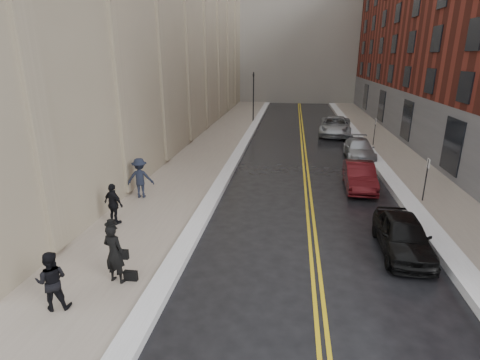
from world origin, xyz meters
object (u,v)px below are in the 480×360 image
(car_black, at_px, (403,235))
(pedestrian_b, at_px, (140,178))
(car_silver_far, at_px, (335,126))
(pedestrian_c, at_px, (114,204))
(car_silver_near, at_px, (359,149))
(car_maroon, at_px, (359,176))
(pedestrian_main, at_px, (114,253))
(pedestrian_a, at_px, (52,281))

(car_black, bearing_deg, pedestrian_b, 163.07)
(car_silver_far, relative_size, pedestrian_c, 3.35)
(car_silver_near, bearing_deg, pedestrian_b, -139.73)
(pedestrian_b, bearing_deg, car_silver_far, -132.62)
(car_silver_near, relative_size, pedestrian_b, 2.32)
(car_maroon, distance_m, car_silver_far, 14.54)
(car_black, relative_size, car_silver_far, 0.69)
(pedestrian_c, bearing_deg, car_silver_far, -93.58)
(car_silver_far, height_order, pedestrian_b, pedestrian_b)
(car_silver_far, bearing_deg, pedestrian_b, -115.34)
(car_silver_far, bearing_deg, pedestrian_c, -111.12)
(pedestrian_main, distance_m, pedestrian_c, 4.41)
(pedestrian_a, bearing_deg, car_silver_near, -139.07)
(pedestrian_main, xyz_separation_m, pedestrian_a, (-1.10, -1.45, -0.11))
(car_silver_far, bearing_deg, car_black, -82.85)
(car_maroon, height_order, car_silver_near, car_maroon)
(car_maroon, height_order, pedestrian_a, pedestrian_a)
(car_silver_near, height_order, car_silver_far, car_silver_far)
(pedestrian_main, bearing_deg, car_silver_far, -96.19)
(pedestrian_a, bearing_deg, car_silver_far, -129.06)
(car_maroon, bearing_deg, pedestrian_main, -128.37)
(car_silver_far, bearing_deg, pedestrian_main, -103.40)
(car_silver_far, height_order, pedestrian_c, pedestrian_c)
(pedestrian_a, relative_size, pedestrian_c, 0.98)
(car_silver_near, height_order, pedestrian_c, pedestrian_c)
(pedestrian_main, xyz_separation_m, pedestrian_b, (-2.05, 7.06, 0.02))
(pedestrian_main, height_order, pedestrian_a, pedestrian_main)
(car_silver_near, xyz_separation_m, pedestrian_main, (-9.83, -16.69, 0.45))
(car_silver_far, xyz_separation_m, pedestrian_b, (-11.06, -17.78, 0.33))
(car_silver_near, height_order, pedestrian_main, pedestrian_main)
(car_black, xyz_separation_m, pedestrian_main, (-9.24, -3.37, 0.43))
(car_black, height_order, car_maroon, car_maroon)
(car_black, height_order, car_silver_far, car_silver_far)
(pedestrian_a, bearing_deg, pedestrian_c, -99.23)
(car_maroon, xyz_separation_m, pedestrian_c, (-10.77, -6.33, 0.33))
(car_silver_near, distance_m, pedestrian_c, 17.34)
(car_silver_near, distance_m, pedestrian_b, 15.30)
(car_black, height_order, pedestrian_main, pedestrian_main)
(car_black, relative_size, pedestrian_c, 2.31)
(pedestrian_c, bearing_deg, pedestrian_a, 122.87)
(car_black, xyz_separation_m, car_silver_near, (0.59, 13.32, -0.02))
(pedestrian_a, height_order, pedestrian_b, pedestrian_b)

